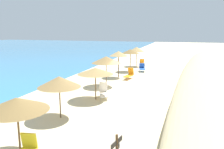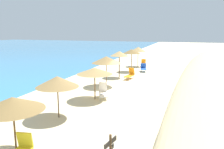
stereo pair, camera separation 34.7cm
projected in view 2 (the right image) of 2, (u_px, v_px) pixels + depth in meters
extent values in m
plane|color=beige|center=(124.00, 90.00, 20.23)|extent=(160.00, 160.00, 0.00)
ellipsoid|color=#C9B586|center=(213.00, 80.00, 19.49)|extent=(51.91, 8.13, 2.01)
cylinder|color=brown|center=(15.00, 131.00, 9.63)|extent=(0.08, 0.08, 2.12)
cone|color=olive|center=(12.00, 103.00, 9.40)|extent=(2.58, 2.58, 0.54)
cylinder|color=brown|center=(58.00, 101.00, 13.80)|extent=(0.07, 0.07, 2.03)
cone|color=olive|center=(57.00, 81.00, 13.57)|extent=(2.50, 2.50, 0.63)
cylinder|color=brown|center=(95.00, 86.00, 17.40)|extent=(0.09, 0.09, 2.08)
cone|color=#9E7F4C|center=(95.00, 71.00, 17.18)|extent=(2.66, 2.66, 0.48)
cylinder|color=brown|center=(106.00, 74.00, 21.45)|extent=(0.07, 0.07, 2.30)
cone|color=olive|center=(106.00, 60.00, 21.20)|extent=(2.67, 2.67, 0.63)
cylinder|color=brown|center=(119.00, 66.00, 25.38)|extent=(0.10, 0.10, 2.49)
cone|color=tan|center=(119.00, 54.00, 25.12)|extent=(1.98, 1.98, 0.53)
cylinder|color=brown|center=(131.00, 62.00, 28.90)|extent=(0.09, 0.09, 2.41)
cone|color=olive|center=(132.00, 51.00, 28.65)|extent=(2.13, 2.13, 0.52)
cylinder|color=brown|center=(138.00, 59.00, 32.89)|extent=(0.08, 0.08, 2.26)
cone|color=tan|center=(138.00, 49.00, 32.64)|extent=(2.13, 2.13, 0.65)
cube|color=orange|center=(129.00, 76.00, 24.59)|extent=(1.58, 0.80, 0.07)
cube|color=orange|center=(132.00, 71.00, 25.14)|extent=(0.41, 0.64, 0.78)
cylinder|color=silver|center=(124.00, 79.00, 24.17)|extent=(0.04, 0.04, 0.31)
cylinder|color=silver|center=(129.00, 79.00, 23.95)|extent=(0.04, 0.04, 0.31)
cylinder|color=silver|center=(129.00, 76.00, 25.30)|extent=(0.04, 0.04, 0.31)
cylinder|color=silver|center=(134.00, 77.00, 25.08)|extent=(0.04, 0.04, 0.31)
cube|color=blue|center=(143.00, 69.00, 28.87)|extent=(1.36, 0.96, 0.07)
cube|color=blue|center=(143.00, 66.00, 29.38)|extent=(0.38, 0.71, 0.65)
cylinder|color=silver|center=(141.00, 71.00, 28.42)|extent=(0.04, 0.04, 0.31)
cylinder|color=silver|center=(146.00, 71.00, 28.38)|extent=(0.04, 0.04, 0.31)
cylinder|color=silver|center=(141.00, 70.00, 29.45)|extent=(0.04, 0.04, 0.31)
cylinder|color=silver|center=(145.00, 70.00, 29.40)|extent=(0.04, 0.04, 0.31)
cube|color=yellow|center=(25.00, 140.00, 9.59)|extent=(0.29, 0.67, 0.70)
cube|color=orange|center=(144.00, 65.00, 32.21)|extent=(1.36, 0.91, 0.07)
cube|color=orange|center=(143.00, 62.00, 32.71)|extent=(0.46, 0.66, 0.75)
cylinder|color=silver|center=(142.00, 67.00, 31.74)|extent=(0.04, 0.04, 0.32)
cylinder|color=silver|center=(146.00, 67.00, 31.72)|extent=(0.04, 0.04, 0.32)
cylinder|color=silver|center=(142.00, 66.00, 32.78)|extent=(0.04, 0.04, 0.32)
cylinder|color=silver|center=(145.00, 66.00, 32.76)|extent=(0.04, 0.04, 0.32)
cube|color=white|center=(103.00, 95.00, 17.78)|extent=(1.57, 1.12, 0.07)
cube|color=white|center=(103.00, 87.00, 18.36)|extent=(0.43, 0.65, 0.84)
cylinder|color=silver|center=(100.00, 99.00, 17.19)|extent=(0.04, 0.04, 0.26)
cylinder|color=silver|center=(107.00, 99.00, 17.23)|extent=(0.04, 0.04, 0.26)
cylinder|color=silver|center=(100.00, 95.00, 18.39)|extent=(0.04, 0.04, 0.26)
cylinder|color=silver|center=(106.00, 94.00, 18.43)|extent=(0.04, 0.04, 0.26)
cube|color=#332D28|center=(110.00, 142.00, 8.11)|extent=(0.83, 0.19, 0.18)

